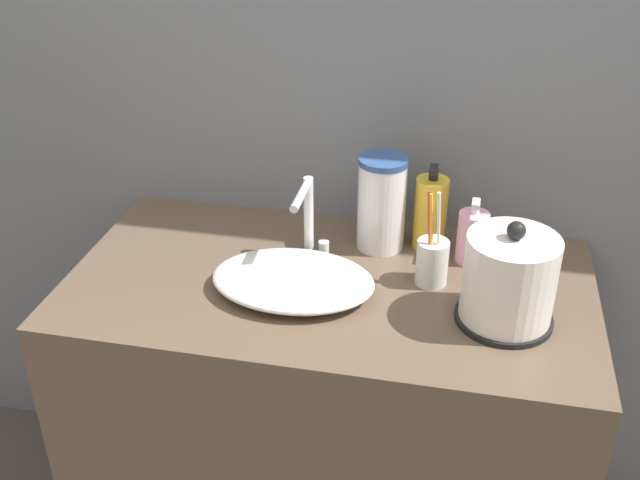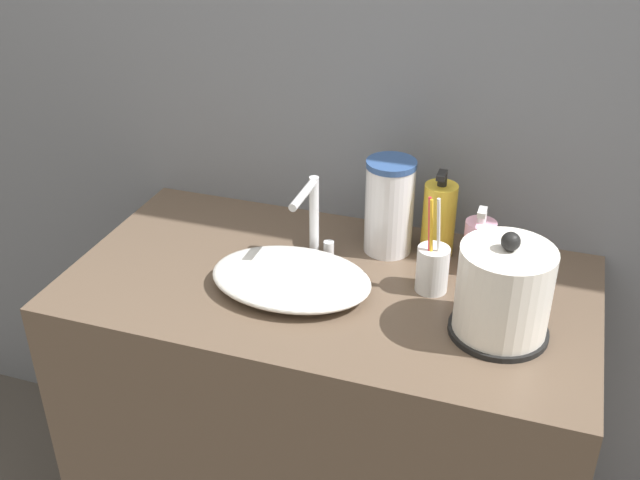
{
  "view_description": "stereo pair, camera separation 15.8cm",
  "coord_description": "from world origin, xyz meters",
  "px_view_note": "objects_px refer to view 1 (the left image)",
  "views": [
    {
      "loc": [
        0.26,
        -1.04,
        1.74
      ],
      "look_at": [
        -0.02,
        0.3,
        0.95
      ],
      "focal_mm": 42.0,
      "sensor_mm": 36.0,
      "label": 1
    },
    {
      "loc": [
        0.42,
        -1.0,
        1.74
      ],
      "look_at": [
        -0.02,
        0.3,
        0.95
      ],
      "focal_mm": 42.0,
      "sensor_mm": 36.0,
      "label": 2
    }
  ],
  "objects_px": {
    "electric_kettle": "(508,283)",
    "lotion_bottle": "(472,236)",
    "faucet": "(309,216)",
    "shampoo_bottle": "(430,213)",
    "toothbrush_cup": "(432,261)",
    "water_pitcher": "(382,203)"
  },
  "relations": [
    {
      "from": "electric_kettle",
      "to": "toothbrush_cup",
      "type": "xyz_separation_m",
      "value": [
        -0.15,
        0.11,
        -0.03
      ]
    },
    {
      "from": "faucet",
      "to": "electric_kettle",
      "type": "relative_size",
      "value": 0.87
    },
    {
      "from": "electric_kettle",
      "to": "shampoo_bottle",
      "type": "height_order",
      "value": "electric_kettle"
    },
    {
      "from": "faucet",
      "to": "toothbrush_cup",
      "type": "relative_size",
      "value": 0.87
    },
    {
      "from": "toothbrush_cup",
      "to": "shampoo_bottle",
      "type": "bearing_deg",
      "value": 96.78
    },
    {
      "from": "faucet",
      "to": "lotion_bottle",
      "type": "relative_size",
      "value": 1.26
    },
    {
      "from": "shampoo_bottle",
      "to": "lotion_bottle",
      "type": "bearing_deg",
      "value": -24.11
    },
    {
      "from": "faucet",
      "to": "shampoo_bottle",
      "type": "height_order",
      "value": "shampoo_bottle"
    },
    {
      "from": "lotion_bottle",
      "to": "faucet",
      "type": "bearing_deg",
      "value": -168.66
    },
    {
      "from": "faucet",
      "to": "lotion_bottle",
      "type": "distance_m",
      "value": 0.37
    },
    {
      "from": "electric_kettle",
      "to": "lotion_bottle",
      "type": "xyz_separation_m",
      "value": [
        -0.07,
        0.22,
        -0.03
      ]
    },
    {
      "from": "toothbrush_cup",
      "to": "shampoo_bottle",
      "type": "xyz_separation_m",
      "value": [
        -0.02,
        0.16,
        0.03
      ]
    },
    {
      "from": "toothbrush_cup",
      "to": "faucet",
      "type": "bearing_deg",
      "value": 171.77
    },
    {
      "from": "lotion_bottle",
      "to": "shampoo_bottle",
      "type": "bearing_deg",
      "value": 155.89
    },
    {
      "from": "electric_kettle",
      "to": "lotion_bottle",
      "type": "relative_size",
      "value": 1.44
    },
    {
      "from": "faucet",
      "to": "shampoo_bottle",
      "type": "xyz_separation_m",
      "value": [
        0.26,
        0.12,
        -0.02
      ]
    },
    {
      "from": "lotion_bottle",
      "to": "water_pitcher",
      "type": "bearing_deg",
      "value": 173.64
    },
    {
      "from": "electric_kettle",
      "to": "lotion_bottle",
      "type": "bearing_deg",
      "value": 108.6
    },
    {
      "from": "electric_kettle",
      "to": "water_pitcher",
      "type": "xyz_separation_m",
      "value": [
        -0.28,
        0.24,
        0.02
      ]
    },
    {
      "from": "electric_kettle",
      "to": "lotion_bottle",
      "type": "distance_m",
      "value": 0.24
    },
    {
      "from": "lotion_bottle",
      "to": "water_pitcher",
      "type": "height_order",
      "value": "water_pitcher"
    },
    {
      "from": "lotion_bottle",
      "to": "shampoo_bottle",
      "type": "xyz_separation_m",
      "value": [
        -0.1,
        0.04,
        0.03
      ]
    }
  ]
}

